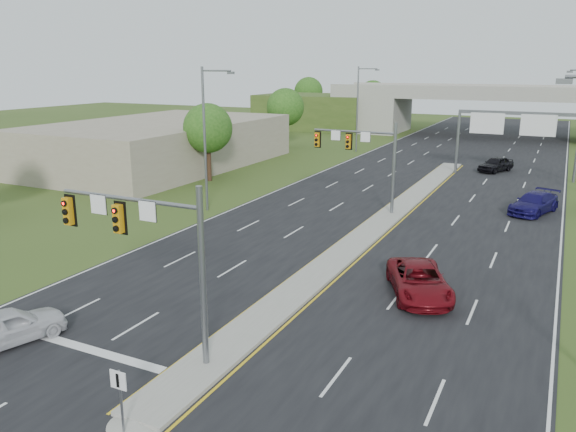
% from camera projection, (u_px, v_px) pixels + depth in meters
% --- Properties ---
extents(ground, '(240.00, 240.00, 0.00)m').
position_uv_depth(ground, '(206.00, 366.00, 21.28)').
color(ground, '#344B1A').
rests_on(ground, ground).
extents(road, '(24.00, 160.00, 0.02)m').
position_uv_depth(road, '(422.00, 190.00, 51.62)').
color(road, black).
rests_on(road, ground).
extents(median, '(2.00, 54.00, 0.16)m').
position_uv_depth(median, '(384.00, 220.00, 41.19)').
color(median, gray).
rests_on(median, road).
extents(median_nose, '(2.00, 2.00, 0.16)m').
position_uv_depth(median_nose, '(135.00, 422.00, 17.79)').
color(median_nose, gray).
rests_on(median_nose, road).
extents(lane_markings, '(23.72, 160.00, 0.01)m').
position_uv_depth(lane_markings, '(398.00, 203.00, 46.59)').
color(lane_markings, gold).
rests_on(lane_markings, road).
extents(signal_mast_near, '(6.62, 0.60, 7.00)m').
position_uv_depth(signal_mast_near, '(150.00, 240.00, 20.96)').
color(signal_mast_near, slate).
rests_on(signal_mast_near, ground).
extents(signal_mast_far, '(6.62, 0.60, 7.00)m').
position_uv_depth(signal_mast_far, '(365.00, 152.00, 42.63)').
color(signal_mast_far, slate).
rests_on(signal_mast_far, ground).
extents(keep_right_sign, '(0.60, 0.13, 2.20)m').
position_uv_depth(keep_right_sign, '(120.00, 391.00, 16.97)').
color(keep_right_sign, slate).
rests_on(keep_right_sign, ground).
extents(sign_gantry, '(11.58, 0.44, 6.67)m').
position_uv_depth(sign_gantry, '(515.00, 126.00, 56.01)').
color(sign_gantry, slate).
rests_on(sign_gantry, ground).
extents(overpass, '(80.00, 14.00, 8.10)m').
position_uv_depth(overpass, '(489.00, 114.00, 89.70)').
color(overpass, gray).
rests_on(overpass, ground).
extents(lightpole_l_mid, '(2.85, 0.25, 11.00)m').
position_uv_depth(lightpole_l_mid, '(207.00, 133.00, 42.71)').
color(lightpole_l_mid, slate).
rests_on(lightpole_l_mid, ground).
extents(lightpole_l_far, '(2.85, 0.25, 11.00)m').
position_uv_depth(lightpole_l_far, '(359.00, 105.00, 73.05)').
color(lightpole_l_far, slate).
rests_on(lightpole_l_far, ground).
extents(tree_l_near, '(4.80, 4.80, 7.60)m').
position_uv_depth(tree_l_near, '(208.00, 128.00, 54.47)').
color(tree_l_near, '#382316').
rests_on(tree_l_near, ground).
extents(tree_l_mid, '(5.20, 5.20, 8.12)m').
position_uv_depth(tree_l_mid, '(285.00, 107.00, 77.76)').
color(tree_l_mid, '#382316').
rests_on(tree_l_mid, ground).
extents(tree_back_a, '(6.00, 6.00, 8.85)m').
position_uv_depth(tree_back_a, '(308.00, 92.00, 117.45)').
color(tree_back_a, '#382316').
rests_on(tree_back_a, ground).
extents(tree_back_b, '(5.60, 5.60, 8.32)m').
position_uv_depth(tree_back_b, '(373.00, 95.00, 111.57)').
color(tree_back_b, '#382316').
rests_on(tree_back_b, ground).
extents(commercial_building, '(18.00, 30.00, 5.00)m').
position_uv_depth(commercial_building, '(160.00, 144.00, 63.76)').
color(commercial_building, gray).
rests_on(commercial_building, ground).
extents(car_white, '(3.07, 4.76, 1.51)m').
position_uv_depth(car_white, '(9.00, 326.00, 22.87)').
color(car_white, silver).
rests_on(car_white, road).
extents(car_far_a, '(4.66, 6.18, 1.56)m').
position_uv_depth(car_far_a, '(419.00, 281.00, 27.65)').
color(car_far_a, '#650A11').
rests_on(car_far_a, road).
extents(car_far_b, '(3.90, 5.90, 1.59)m').
position_uv_depth(car_far_b, '(534.00, 203.00, 43.22)').
color(car_far_b, '#110C49').
rests_on(car_far_b, road).
extents(car_far_c, '(3.69, 5.09, 1.61)m').
position_uv_depth(car_far_c, '(496.00, 164.00, 60.28)').
color(car_far_c, black).
rests_on(car_far_c, road).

